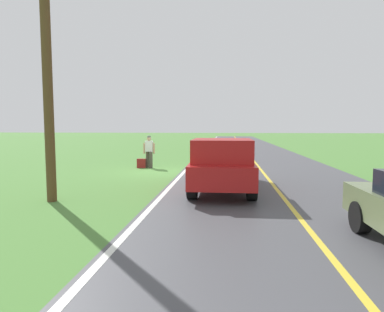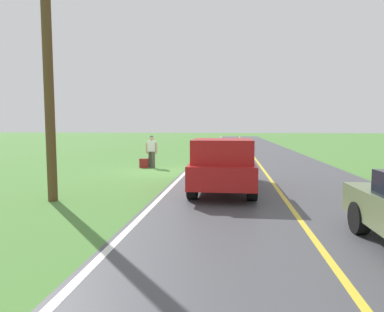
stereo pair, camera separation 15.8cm
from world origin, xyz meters
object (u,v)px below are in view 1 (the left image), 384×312
Objects in this scene: pickup_truck_passing at (222,163)px; utility_pole_roadside at (46,51)px; suitcase_carried at (141,163)px; hitchhiker_walking at (149,150)px.

utility_pole_roadside reaches higher than pickup_truck_passing.
utility_pole_roadside is (0.62, 8.03, 4.12)m from suitcase_carried.
suitcase_carried is 0.09× the size of pickup_truck_passing.
hitchhiker_walking is 7.17m from pickup_truck_passing.
hitchhiker_walking is at bearing 100.86° from suitcase_carried.
utility_pole_roadside is (1.04, 8.14, 3.38)m from hitchhiker_walking.
hitchhiker_walking is 0.32× the size of pickup_truck_passing.
hitchhiker_walking is 0.20× the size of utility_pole_roadside.
pickup_truck_passing reaches higher than hitchhiker_walking.
pickup_truck_passing reaches higher than suitcase_carried.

